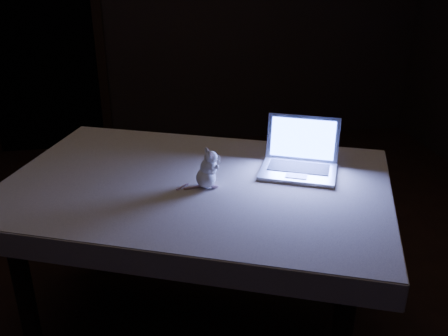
{
  "coord_description": "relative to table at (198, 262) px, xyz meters",
  "views": [
    {
      "loc": [
        -0.27,
        -1.91,
        1.7
      ],
      "look_at": [
        0.03,
        -0.09,
        0.87
      ],
      "focal_mm": 40.0,
      "sensor_mm": 36.0,
      "label": 1
    }
  ],
  "objects": [
    {
      "name": "floor",
      "position": [
        0.08,
        0.05,
        -0.39
      ],
      "size": [
        5.0,
        5.0,
        0.0
      ],
      "primitive_type": "plane",
      "color": "black",
      "rests_on": "ground"
    },
    {
      "name": "table",
      "position": [
        0.0,
        0.0,
        0.0
      ],
      "size": [
        1.72,
        1.43,
        0.79
      ],
      "primitive_type": null,
      "rotation": [
        0.0,
        0.0,
        -0.39
      ],
      "color": "black",
      "rests_on": "floor"
    },
    {
      "name": "laptop",
      "position": [
        0.44,
        0.0,
        0.51
      ],
      "size": [
        0.4,
        0.38,
        0.22
      ],
      "primitive_type": null,
      "rotation": [
        0.0,
        0.0,
        -0.41
      ],
      "color": "#B9B8BE",
      "rests_on": "tablecloth"
    },
    {
      "name": "plush_mouse",
      "position": [
        0.04,
        -0.06,
        0.48
      ],
      "size": [
        0.16,
        0.16,
        0.16
      ],
      "primitive_type": null,
      "rotation": [
        0.0,
        0.0,
        -0.42
      ],
      "color": "white",
      "rests_on": "tablecloth"
    },
    {
      "name": "tablecloth",
      "position": [
        0.08,
        -0.06,
        0.35
      ],
      "size": [
        1.89,
        1.74,
        0.1
      ],
      "primitive_type": null,
      "rotation": [
        0.0,
        0.0,
        -0.58
      ],
      "color": "beige",
      "rests_on": "table"
    },
    {
      "name": "doorway",
      "position": [
        -1.02,
        2.55,
        0.67
      ],
      "size": [
        1.06,
        0.36,
        2.13
      ],
      "primitive_type": null,
      "color": "black",
      "rests_on": "back_wall"
    }
  ]
}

